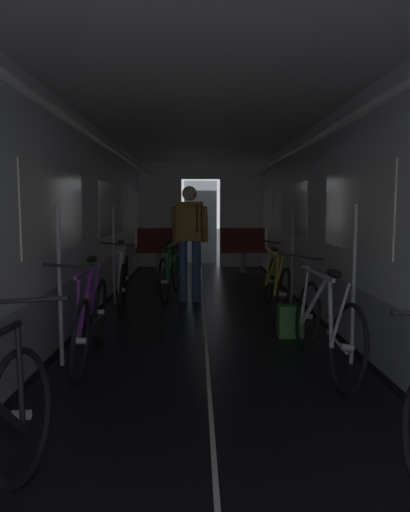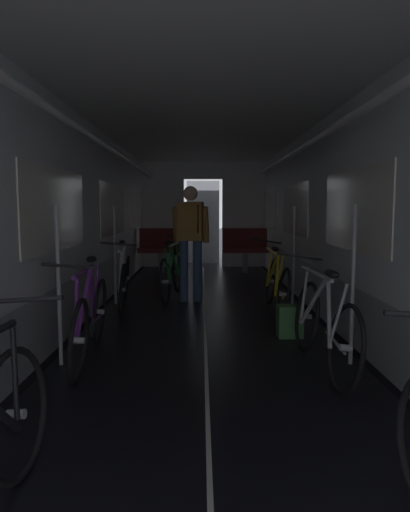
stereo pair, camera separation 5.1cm
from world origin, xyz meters
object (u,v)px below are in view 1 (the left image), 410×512
bicycle_yellow (276,284)px  bicycle_white (123,280)px  bicycle_purple (91,319)px  backpack_on_floor (290,321)px  bicycle_green_in_aisle (170,273)px  person_cyclist_aisle (189,233)px  bicycle_silver (324,324)px  bench_seat_far_right (243,246)px  bench_seat_far_left (159,246)px

bicycle_yellow → bicycle_white: (-2.06, 0.36, 0.00)m
bicycle_purple → backpack_on_floor: size_ratio=4.98×
bicycle_green_in_aisle → bicycle_purple: bearing=-100.5°
person_cyclist_aisle → backpack_on_floor: (1.10, -1.89, -0.85)m
person_cyclist_aisle → bicycle_purple: bearing=-107.5°
bicycle_silver → person_cyclist_aisle: (-1.20, 2.87, 0.63)m
bench_seat_far_right → backpack_on_floor: bearing=-90.0°
bicycle_white → bicycle_silver: 3.28m
bicycle_white → bicycle_yellow: bearing=-9.8°
person_cyclist_aisle → backpack_on_floor: bearing=-59.8°
bench_seat_far_left → bicycle_green_in_aisle: 2.98m
bicycle_silver → bicycle_green_in_aisle: 3.47m
backpack_on_floor → person_cyclist_aisle: bearing=120.2°
bench_seat_far_right → bicycle_green_in_aisle: 3.27m
bench_seat_far_right → bicycle_white: bearing=-119.4°
bench_seat_far_right → bicycle_purple: bench_seat_far_right is taller
bicycle_white → person_cyclist_aisle: bearing=21.1°
bicycle_silver → bicycle_yellow: bearing=91.2°
bench_seat_far_right → backpack_on_floor: (0.00, -5.11, -0.40)m
bicycle_green_in_aisle → bicycle_yellow: bearing=-34.0°
backpack_on_floor → bicycle_purple: bearing=-158.7°
bench_seat_far_right → bicycle_silver: bicycle_silver is taller
bench_seat_far_left → bicycle_purple: bench_seat_far_left is taller
bench_seat_far_right → bicycle_purple: 6.18m
bicycle_purple → bicycle_white: 2.30m
bench_seat_far_left → bicycle_purple: bearing=-91.3°
bicycle_purple → bicycle_green_in_aisle: bearing=79.5°
bicycle_silver → bicycle_white: bearing=129.9°
bench_seat_far_left → bicycle_white: (-0.21, -3.57, -0.18)m
bicycle_green_in_aisle → person_cyclist_aisle: bearing=-42.2°
bicycle_purple → bicycle_white: (-0.07, 2.30, 0.00)m
bench_seat_far_right → bicycle_yellow: size_ratio=0.58×
bicycle_purple → bicycle_yellow: (1.98, 1.94, -0.00)m
bicycle_silver → bench_seat_far_right: bearing=90.9°
bench_seat_far_left → bicycle_silver: bicycle_silver is taller
bicycle_purple → bicycle_white: size_ratio=1.00×
bench_seat_far_left → bicycle_green_in_aisle: bench_seat_far_left is taller
bicycle_yellow → bicycle_silver: (0.05, -2.16, 0.00)m
bicycle_green_in_aisle → backpack_on_floor: (1.39, -2.16, -0.21)m
bicycle_white → bicycle_green_in_aisle: size_ratio=1.00×
bicycle_silver → person_cyclist_aisle: person_cyclist_aisle is taller
bench_seat_far_left → person_cyclist_aisle: bearing=-77.7°
bicycle_yellow → person_cyclist_aisle: person_cyclist_aisle is taller
bench_seat_far_left → bicycle_silver: (1.90, -6.08, -0.19)m
bench_seat_far_left → bicycle_yellow: size_ratio=0.58×
bicycle_white → backpack_on_floor: bearing=-37.5°
bench_seat_far_left → backpack_on_floor: bearing=-70.6°
bench_seat_far_right → backpack_on_floor: size_ratio=2.89×
bicycle_silver → person_cyclist_aisle: size_ratio=1.01×
bicycle_purple → person_cyclist_aisle: (0.83, 2.65, 0.63)m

